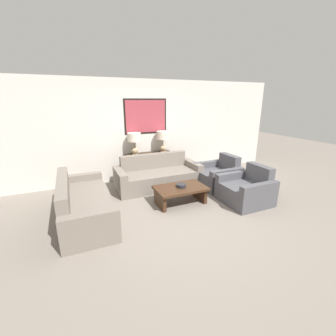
% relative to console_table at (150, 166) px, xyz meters
% --- Properties ---
extents(ground_plane, '(20.00, 20.00, 0.00)m').
position_rel_console_table_xyz_m(ground_plane, '(0.00, -2.05, -0.37)').
color(ground_plane, slate).
extents(back_wall, '(8.19, 0.12, 2.65)m').
position_rel_console_table_xyz_m(back_wall, '(0.00, 0.28, 0.96)').
color(back_wall, beige).
rests_on(back_wall, ground_plane).
extents(console_table, '(1.27, 0.40, 0.73)m').
position_rel_console_table_xyz_m(console_table, '(0.00, 0.00, 0.00)').
color(console_table, '#332319').
rests_on(console_table, ground_plane).
extents(table_lamp_left, '(0.35, 0.35, 0.58)m').
position_rel_console_table_xyz_m(table_lamp_left, '(-0.40, 0.00, 0.77)').
color(table_lamp_left, tan).
rests_on(table_lamp_left, console_table).
extents(table_lamp_right, '(0.35, 0.35, 0.58)m').
position_rel_console_table_xyz_m(table_lamp_right, '(0.40, 0.00, 0.77)').
color(table_lamp_right, tan).
rests_on(table_lamp_right, console_table).
extents(couch_by_back_wall, '(2.11, 0.87, 0.80)m').
position_rel_console_table_xyz_m(couch_by_back_wall, '(0.00, -0.64, -0.09)').
color(couch_by_back_wall, slate).
rests_on(couch_by_back_wall, ground_plane).
extents(couch_by_side, '(0.87, 2.11, 0.80)m').
position_rel_console_table_xyz_m(couch_by_side, '(-1.85, -1.56, -0.09)').
color(couch_by_side, slate).
rests_on(couch_by_side, ground_plane).
extents(coffee_table, '(1.07, 0.65, 0.37)m').
position_rel_console_table_xyz_m(coffee_table, '(0.09, -1.73, -0.10)').
color(coffee_table, '#3D2616').
rests_on(coffee_table, ground_plane).
extents(decorative_bowl, '(0.21, 0.21, 0.07)m').
position_rel_console_table_xyz_m(decorative_bowl, '(0.10, -1.73, 0.03)').
color(decorative_bowl, '#232328').
rests_on(decorative_bowl, coffee_table).
extents(armchair_near_back_wall, '(0.91, 0.93, 0.79)m').
position_rel_console_table_xyz_m(armchair_near_back_wall, '(1.41, -1.22, -0.10)').
color(armchair_near_back_wall, '#4C4C51').
rests_on(armchair_near_back_wall, ground_plane).
extents(armchair_near_camera, '(0.91, 0.93, 0.79)m').
position_rel_console_table_xyz_m(armchair_near_camera, '(1.41, -2.23, -0.10)').
color(armchair_near_camera, '#4C4C51').
rests_on(armchair_near_camera, ground_plane).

